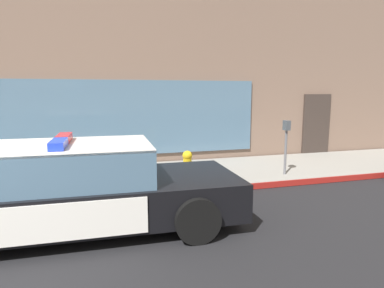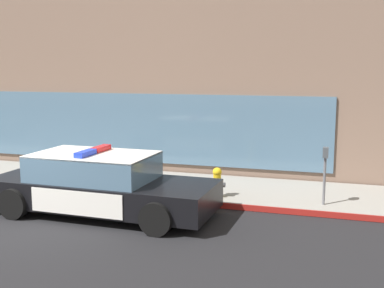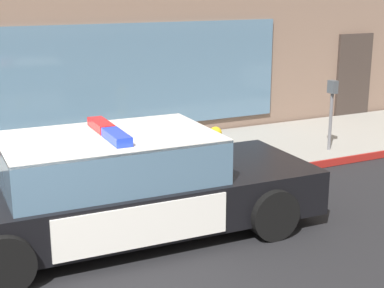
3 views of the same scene
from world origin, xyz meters
name	(u,v)px [view 3 (image 3 of 3)]	position (x,y,z in m)	size (l,w,h in m)	color
police_cruiser	(121,187)	(1.56, 0.98, 0.68)	(5.14, 2.18, 1.49)	black
fire_hydrant	(216,148)	(3.85, 2.64, 0.50)	(0.34, 0.39, 0.73)	gold
parking_meter	(332,102)	(6.36, 2.69, 1.08)	(0.12, 0.18, 1.34)	slate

